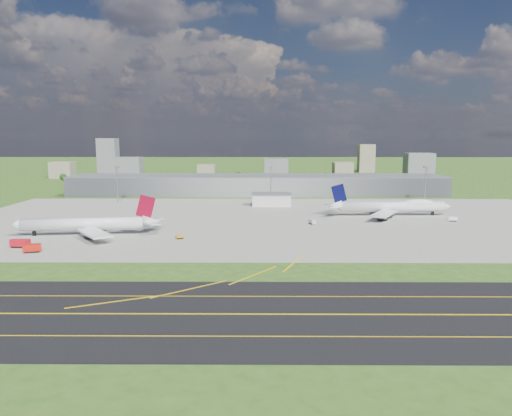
{
  "coord_description": "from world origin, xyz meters",
  "views": [
    {
      "loc": [
        1.88,
        -239.18,
        48.1
      ],
      "look_at": [
        -0.04,
        26.76,
        9.0
      ],
      "focal_mm": 35.0,
      "sensor_mm": 36.0,
      "label": 1
    }
  ],
  "objects_px": {
    "tug_yellow": "(180,237)",
    "van_white_near": "(312,222)",
    "airliner_blue_quad": "(392,207)",
    "fire_truck": "(20,244)",
    "airliner_red_twin": "(88,224)",
    "van_white_far": "(453,219)",
    "crash_tender": "(32,248)"
  },
  "relations": [
    {
      "from": "airliner_blue_quad",
      "to": "van_white_near",
      "type": "relative_size",
      "value": 13.95
    },
    {
      "from": "van_white_near",
      "to": "airliner_blue_quad",
      "type": "bearing_deg",
      "value": -78.01
    },
    {
      "from": "fire_truck",
      "to": "van_white_near",
      "type": "distance_m",
      "value": 143.42
    },
    {
      "from": "airliner_red_twin",
      "to": "van_white_near",
      "type": "xyz_separation_m",
      "value": [
        111.53,
        29.21,
        -3.9
      ]
    },
    {
      "from": "airliner_blue_quad",
      "to": "van_white_near",
      "type": "distance_m",
      "value": 59.33
    },
    {
      "from": "fire_truck",
      "to": "tug_yellow",
      "type": "height_order",
      "value": "fire_truck"
    },
    {
      "from": "airliner_red_twin",
      "to": "airliner_blue_quad",
      "type": "distance_m",
      "value": 172.93
    },
    {
      "from": "fire_truck",
      "to": "crash_tender",
      "type": "bearing_deg",
      "value": -40.02
    },
    {
      "from": "airliner_blue_quad",
      "to": "van_white_near",
      "type": "bearing_deg",
      "value": -150.93
    },
    {
      "from": "airliner_red_twin",
      "to": "van_white_near",
      "type": "bearing_deg",
      "value": -171.34
    },
    {
      "from": "tug_yellow",
      "to": "van_white_far",
      "type": "xyz_separation_m",
      "value": [
        145.38,
        48.5,
        0.36
      ]
    },
    {
      "from": "van_white_near",
      "to": "airliner_red_twin",
      "type": "bearing_deg",
      "value": 85.85
    },
    {
      "from": "airliner_red_twin",
      "to": "fire_truck",
      "type": "height_order",
      "value": "airliner_red_twin"
    },
    {
      "from": "airliner_red_twin",
      "to": "tug_yellow",
      "type": "xyz_separation_m",
      "value": [
        45.66,
        -9.47,
        -4.24
      ]
    },
    {
      "from": "airliner_red_twin",
      "to": "tug_yellow",
      "type": "relative_size",
      "value": 17.43
    },
    {
      "from": "airliner_red_twin",
      "to": "van_white_far",
      "type": "height_order",
      "value": "airliner_red_twin"
    },
    {
      "from": "van_white_far",
      "to": "tug_yellow",
      "type": "bearing_deg",
      "value": -154.8
    },
    {
      "from": "van_white_near",
      "to": "fire_truck",
      "type": "bearing_deg",
      "value": 94.63
    },
    {
      "from": "crash_tender",
      "to": "airliner_red_twin",
      "type": "bearing_deg",
      "value": 55.68
    },
    {
      "from": "airliner_red_twin",
      "to": "fire_truck",
      "type": "bearing_deg",
      "value": 48.28
    },
    {
      "from": "airliner_blue_quad",
      "to": "fire_truck",
      "type": "height_order",
      "value": "airliner_blue_quad"
    },
    {
      "from": "fire_truck",
      "to": "airliner_blue_quad",
      "type": "bearing_deg",
      "value": 30.05
    },
    {
      "from": "fire_truck",
      "to": "van_white_far",
      "type": "xyz_separation_m",
      "value": [
        211.08,
        66.91,
        -0.5
      ]
    },
    {
      "from": "crash_tender",
      "to": "tug_yellow",
      "type": "relative_size",
      "value": 1.82
    },
    {
      "from": "airliner_red_twin",
      "to": "crash_tender",
      "type": "bearing_deg",
      "value": 67.63
    },
    {
      "from": "van_white_far",
      "to": "crash_tender",
      "type": "bearing_deg",
      "value": -152.63
    },
    {
      "from": "airliner_red_twin",
      "to": "fire_truck",
      "type": "xyz_separation_m",
      "value": [
        -20.04,
        -27.88,
        -3.38
      ]
    },
    {
      "from": "airliner_blue_quad",
      "to": "van_white_far",
      "type": "distance_m",
      "value": 35.49
    },
    {
      "from": "crash_tender",
      "to": "van_white_far",
      "type": "distance_m",
      "value": 215.68
    },
    {
      "from": "airliner_blue_quad",
      "to": "van_white_near",
      "type": "height_order",
      "value": "airliner_blue_quad"
    },
    {
      "from": "airliner_red_twin",
      "to": "tug_yellow",
      "type": "distance_m",
      "value": 46.83
    },
    {
      "from": "tug_yellow",
      "to": "van_white_near",
      "type": "relative_size",
      "value": 0.76
    }
  ]
}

